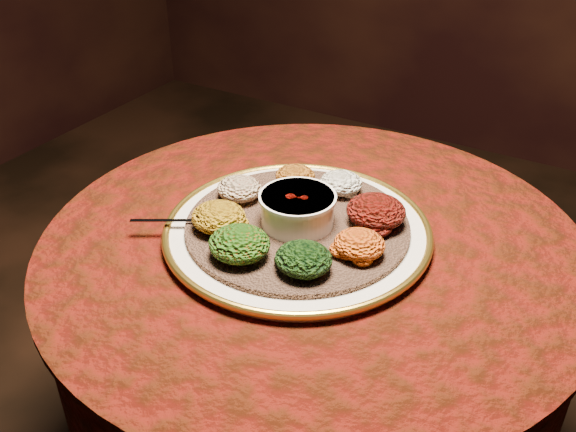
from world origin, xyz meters
The scene contains 13 objects.
table centered at (0.00, 0.00, 0.55)m, with size 0.96×0.96×0.73m.
platter centered at (-0.03, -0.01, 0.75)m, with size 0.49×0.49×0.02m.
injera centered at (-0.03, -0.01, 0.76)m, with size 0.39×0.39×0.01m, color brown.
stew_bowl centered at (-0.03, -0.01, 0.79)m, with size 0.13×0.13×0.06m.
spoon centered at (-0.18, -0.10, 0.77)m, with size 0.13×0.08×0.01m.
portion_ayib centered at (-0.01, 0.12, 0.78)m, with size 0.08×0.08×0.04m, color white.
portion_kitfo centered at (0.09, 0.06, 0.79)m, with size 0.10×0.10×0.05m, color black.
portion_tikil centered at (0.11, -0.04, 0.78)m, with size 0.08×0.08×0.04m, color #A26F0D.
portion_gomen centered at (0.05, -0.12, 0.78)m, with size 0.09×0.09×0.04m, color black.
portion_mixveg centered at (-0.06, -0.14, 0.79)m, with size 0.10×0.10×0.05m, color #902709.
portion_kik centered at (-0.13, -0.09, 0.78)m, with size 0.09×0.09×0.05m, color #9F740E.
portion_timatim centered at (-0.16, 0.01, 0.78)m, with size 0.08×0.08×0.04m, color maroon.
portion_shiro centered at (-0.10, 0.11, 0.78)m, with size 0.08×0.07×0.04m, color #9D5612.
Camera 1 is at (0.43, -0.82, 1.37)m, focal length 40.00 mm.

